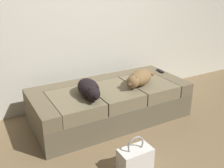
{
  "coord_description": "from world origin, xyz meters",
  "views": [
    {
      "loc": [
        -1.48,
        -1.67,
        1.71
      ],
      "look_at": [
        0.0,
        0.97,
        0.51
      ],
      "focal_mm": 42.02,
      "sensor_mm": 36.0,
      "label": 1
    }
  ],
  "objects_px": {
    "couch": "(110,103)",
    "dog_dark": "(89,89)",
    "dog_tan": "(139,78)",
    "handbag": "(135,159)",
    "tv_remote": "(160,71)"
  },
  "relations": [
    {
      "from": "dog_tan",
      "to": "handbag",
      "type": "distance_m",
      "value": 1.16
    },
    {
      "from": "handbag",
      "to": "dog_tan",
      "type": "bearing_deg",
      "value": 54.03
    },
    {
      "from": "dog_tan",
      "to": "handbag",
      "type": "xyz_separation_m",
      "value": [
        -0.63,
        -0.87,
        -0.43
      ]
    },
    {
      "from": "dog_dark",
      "to": "handbag",
      "type": "height_order",
      "value": "dog_dark"
    },
    {
      "from": "couch",
      "to": "dog_tan",
      "type": "relative_size",
      "value": 3.73
    },
    {
      "from": "couch",
      "to": "dog_dark",
      "type": "distance_m",
      "value": 0.51
    },
    {
      "from": "dog_dark",
      "to": "dog_tan",
      "type": "height_order",
      "value": "dog_tan"
    },
    {
      "from": "dog_dark",
      "to": "handbag",
      "type": "relative_size",
      "value": 1.48
    },
    {
      "from": "dog_tan",
      "to": "tv_remote",
      "type": "distance_m",
      "value": 0.65
    },
    {
      "from": "dog_tan",
      "to": "handbag",
      "type": "relative_size",
      "value": 1.41
    },
    {
      "from": "couch",
      "to": "dog_tan",
      "type": "distance_m",
      "value": 0.5
    },
    {
      "from": "couch",
      "to": "dog_dark",
      "type": "height_order",
      "value": "dog_dark"
    },
    {
      "from": "dog_dark",
      "to": "handbag",
      "type": "xyz_separation_m",
      "value": [
        0.07,
        -0.87,
        -0.43
      ]
    },
    {
      "from": "dog_dark",
      "to": "dog_tan",
      "type": "relative_size",
      "value": 1.05
    },
    {
      "from": "tv_remote",
      "to": "dog_tan",
      "type": "bearing_deg",
      "value": -144.11
    }
  ]
}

